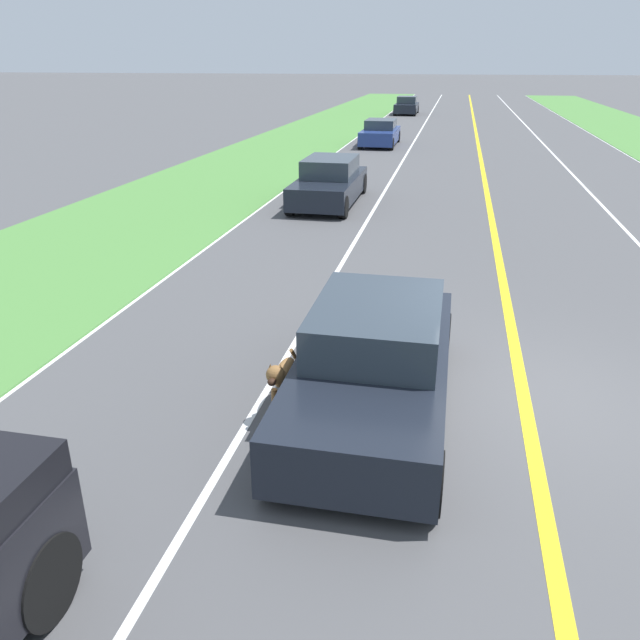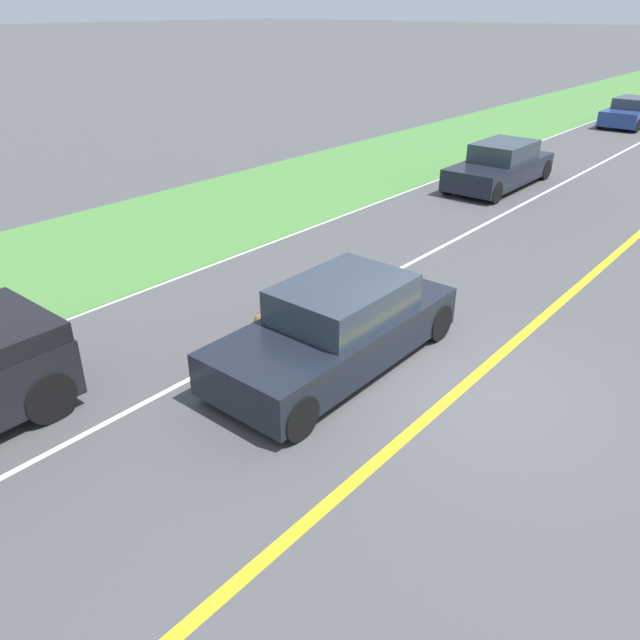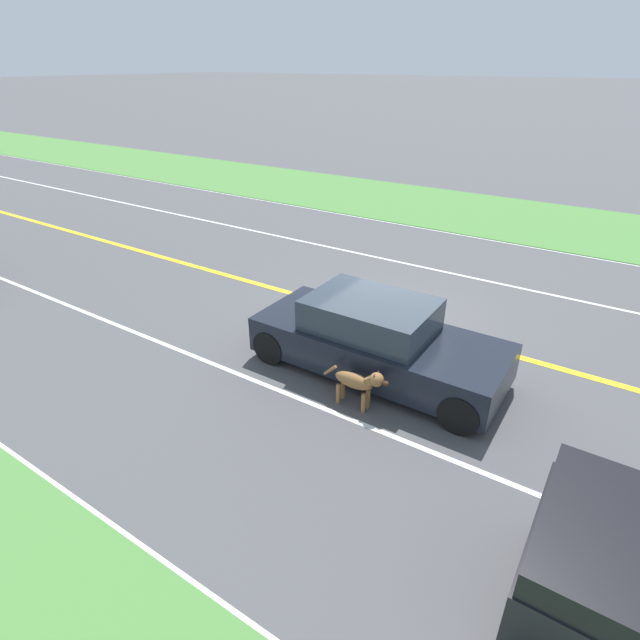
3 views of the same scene
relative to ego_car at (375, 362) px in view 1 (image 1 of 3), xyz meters
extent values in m
plane|color=#4C4C4F|center=(-1.99, -0.72, -0.67)|extent=(400.00, 400.00, 0.00)
cube|color=yellow|center=(-1.99, -0.72, -0.67)|extent=(0.18, 160.00, 0.01)
cube|color=white|center=(5.01, -0.72, -0.67)|extent=(0.14, 160.00, 0.01)
cube|color=white|center=(1.51, -0.72, -0.67)|extent=(0.10, 160.00, 0.01)
cube|color=black|center=(0.00, 0.04, -0.14)|extent=(1.84, 4.62, 0.68)
cube|color=#2D3842|center=(0.00, -0.14, 0.48)|extent=(1.58, 2.22, 0.57)
cylinder|color=black|center=(0.83, 1.92, -0.33)|extent=(0.22, 0.67, 0.67)
cylinder|color=black|center=(0.83, -1.83, -0.33)|extent=(0.22, 0.67, 0.67)
cylinder|color=black|center=(-0.83, 1.92, -0.33)|extent=(0.22, 0.67, 0.67)
cylinder|color=black|center=(-0.83, -1.83, -0.33)|extent=(0.22, 0.67, 0.67)
ellipsoid|color=olive|center=(1.15, 0.19, -0.17)|extent=(0.23, 0.70, 0.27)
cylinder|color=olive|center=(1.23, 0.43, -0.49)|extent=(0.08, 0.08, 0.37)
cylinder|color=olive|center=(1.23, -0.05, -0.49)|extent=(0.08, 0.08, 0.37)
cylinder|color=olive|center=(1.08, 0.44, -0.49)|extent=(0.08, 0.08, 0.37)
cylinder|color=olive|center=(1.07, -0.05, -0.49)|extent=(0.08, 0.08, 0.37)
cylinder|color=olive|center=(1.15, 0.49, -0.06)|extent=(0.15, 0.19, 0.19)
sphere|color=olive|center=(1.16, 0.61, 0.01)|extent=(0.24, 0.24, 0.24)
ellipsoid|color=#331E14|center=(1.16, 0.77, -0.01)|extent=(0.11, 0.11, 0.09)
cone|color=brown|center=(1.22, 0.60, 0.09)|extent=(0.08, 0.08, 0.11)
cone|color=brown|center=(1.09, 0.60, 0.09)|extent=(0.08, 0.08, 0.11)
cylinder|color=olive|center=(1.15, -0.27, -0.13)|extent=(0.06, 0.26, 0.26)
cylinder|color=black|center=(2.19, 3.90, -0.28)|extent=(0.22, 0.78, 0.78)
cube|color=black|center=(3.04, -12.34, -0.16)|extent=(1.77, 4.65, 0.67)
cube|color=#2D3842|center=(3.04, -12.53, 0.46)|extent=(1.52, 2.23, 0.57)
cylinder|color=black|center=(3.83, -10.44, -0.34)|extent=(0.22, 0.66, 0.66)
cylinder|color=black|center=(3.83, -14.24, -0.34)|extent=(0.22, 0.66, 0.66)
cylinder|color=black|center=(2.24, -10.44, -0.34)|extent=(0.22, 0.66, 0.66)
cylinder|color=black|center=(2.24, -14.24, -0.34)|extent=(0.22, 0.66, 0.66)
cube|color=navy|center=(3.20, -27.17, -0.16)|extent=(1.77, 4.28, 0.67)
cube|color=#2D3842|center=(3.20, -27.34, 0.42)|extent=(1.52, 2.05, 0.49)
cylinder|color=black|center=(3.99, -25.44, -0.36)|extent=(0.22, 0.62, 0.62)
cylinder|color=black|center=(3.99, -28.91, -0.36)|extent=(0.22, 0.62, 0.62)
cylinder|color=black|center=(2.40, -25.44, -0.36)|extent=(0.22, 0.62, 0.62)
cylinder|color=black|center=(2.40, -28.91, -0.36)|extent=(0.22, 0.62, 0.62)
cube|color=black|center=(3.50, -48.17, -0.15)|extent=(1.79, 4.26, 0.69)
cube|color=#2D3842|center=(3.50, -48.34, 0.47)|extent=(1.54, 2.04, 0.56)
cylinder|color=black|center=(4.31, -46.45, -0.36)|extent=(0.22, 0.62, 0.62)
cylinder|color=black|center=(4.31, -49.90, -0.36)|extent=(0.22, 0.62, 0.62)
cylinder|color=black|center=(2.69, -46.45, -0.36)|extent=(0.22, 0.62, 0.62)
cylinder|color=black|center=(2.69, -49.90, -0.36)|extent=(0.22, 0.62, 0.62)
camera|label=1|loc=(-0.80, 7.19, 3.61)|focal=35.00mm
camera|label=2|loc=(-5.59, 7.11, 4.74)|focal=35.00mm
camera|label=3|loc=(7.21, 3.49, 4.55)|focal=28.00mm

